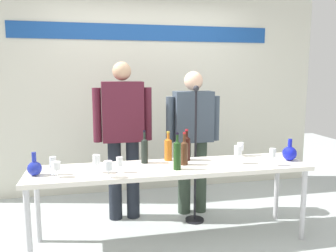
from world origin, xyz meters
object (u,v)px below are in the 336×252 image
(microphone_stand, at_px, (195,178))
(wine_bottle_3, at_px, (145,150))
(wine_bottle_0, at_px, (184,152))
(wine_bottle_2, at_px, (186,147))
(wine_bottle_4, at_px, (177,154))
(wine_glass_right_0, at_px, (238,151))
(wine_glass_right_1, at_px, (273,153))
(wine_glass_right_2, at_px, (240,147))
(presenter_right, at_px, (193,133))
(wine_glass_left_0, at_px, (53,162))
(decanter_blue_right, at_px, (290,153))
(wine_bottle_1, at_px, (168,148))
(wine_glass_left_2, at_px, (56,166))
(decanter_blue_left, at_px, (35,168))
(wine_glass_left_3, at_px, (119,162))
(wine_glass_left_4, at_px, (96,160))
(display_table, at_px, (171,172))
(presenter_left, at_px, (123,131))

(microphone_stand, bearing_deg, wine_bottle_3, -160.31)
(wine_bottle_0, distance_m, wine_bottle_3, 0.38)
(wine_bottle_2, xyz_separation_m, wine_bottle_4, (-0.17, -0.31, 0.01))
(wine_glass_right_0, distance_m, wine_glass_right_1, 0.31)
(wine_bottle_0, bearing_deg, wine_glass_right_2, 17.03)
(presenter_right, bearing_deg, wine_glass_left_0, -155.20)
(presenter_right, bearing_deg, wine_bottle_2, -114.08)
(wine_glass_right_0, bearing_deg, presenter_right, 110.83)
(decanter_blue_right, distance_m, wine_bottle_1, 1.19)
(wine_glass_right_1, bearing_deg, wine_bottle_2, 153.14)
(wine_glass_right_0, bearing_deg, wine_bottle_1, 157.22)
(presenter_right, xyz_separation_m, wine_glass_left_2, (-1.39, -0.75, -0.09))
(decanter_blue_left, relative_size, wine_glass_left_0, 1.30)
(presenter_right, height_order, wine_glass_left_3, presenter_right)
(wine_bottle_0, height_order, wine_glass_left_4, wine_bottle_0)
(wine_bottle_2, bearing_deg, wine_bottle_1, 170.33)
(display_table, distance_m, wine_glass_right_2, 0.83)
(presenter_right, relative_size, wine_glass_left_2, 12.16)
(decanter_blue_left, relative_size, microphone_stand, 0.14)
(wine_bottle_4, relative_size, wine_glass_right_2, 2.33)
(wine_bottle_0, bearing_deg, wine_glass_left_2, -172.19)
(presenter_right, bearing_deg, wine_glass_right_2, -44.56)
(wine_bottle_4, relative_size, wine_glass_left_0, 2.16)
(wine_bottle_2, height_order, wine_glass_left_0, wine_bottle_2)
(wine_glass_left_4, height_order, wine_glass_right_2, wine_glass_left_4)
(wine_bottle_0, bearing_deg, wine_bottle_2, 67.64)
(microphone_stand, bearing_deg, wine_bottle_4, -123.08)
(wine_bottle_0, height_order, wine_glass_right_2, wine_bottle_0)
(decanter_blue_right, xyz_separation_m, wine_glass_right_2, (-0.40, 0.26, 0.02))
(wine_bottle_3, xyz_separation_m, wine_glass_right_1, (1.14, -0.35, -0.01))
(wine_bottle_4, xyz_separation_m, wine_glass_left_0, (-1.06, 0.08, -0.03))
(presenter_left, xyz_separation_m, wine_glass_left_3, (-0.10, -0.72, -0.15))
(wine_bottle_2, height_order, wine_glass_left_4, wine_bottle_2)
(wine_bottle_2, height_order, wine_glass_left_3, wine_bottle_2)
(wine_bottle_4, bearing_deg, wine_glass_left_2, -179.31)
(wine_bottle_3, height_order, wine_glass_left_4, wine_bottle_3)
(wine_glass_left_0, bearing_deg, wine_bottle_3, 14.39)
(decanter_blue_right, xyz_separation_m, wine_glass_left_2, (-2.18, -0.09, 0.02))
(wine_bottle_0, bearing_deg, microphone_stand, 58.09)
(decanter_blue_right, relative_size, wine_glass_right_2, 1.50)
(decanter_blue_left, height_order, wine_bottle_2, wine_bottle_2)
(wine_bottle_1, height_order, wine_glass_left_0, wine_bottle_1)
(decanter_blue_right, bearing_deg, wine_bottle_3, 171.68)
(wine_glass_right_1, bearing_deg, microphone_stand, 136.45)
(wine_bottle_4, distance_m, wine_glass_left_0, 1.06)
(presenter_right, bearing_deg, wine_bottle_0, -113.61)
(microphone_stand, bearing_deg, wine_glass_left_3, -150.18)
(wine_glass_left_2, xyz_separation_m, wine_glass_left_3, (0.52, 0.03, -0.00))
(decanter_blue_left, height_order, wine_glass_left_0, decanter_blue_left)
(wine_glass_right_2, bearing_deg, wine_bottle_3, -176.65)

